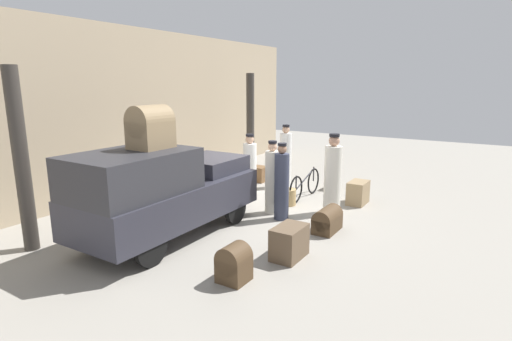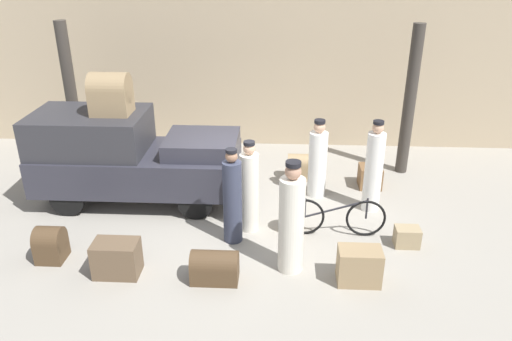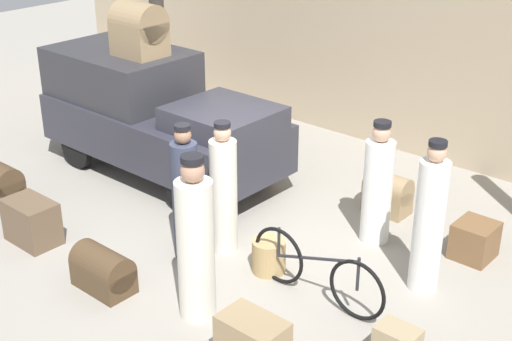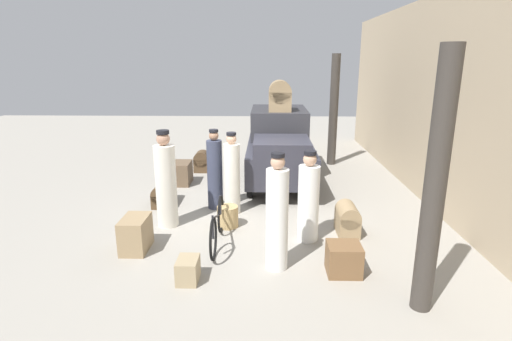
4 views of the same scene
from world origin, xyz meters
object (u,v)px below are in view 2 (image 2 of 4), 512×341
porter_with_bicycle (318,161)px  conductor_in_dark_uniform (249,190)px  suitcase_small_leather (370,177)px  trunk_umber_medium (359,266)px  porter_lifting_near_truck (374,170)px  trunk_wicker_pale (302,166)px  suitcase_tan_flat (407,237)px  wicker_basket (291,221)px  porter_carrying_trunk (232,199)px  bicycle (335,217)px  trunk_large_brown (117,258)px  truck (129,155)px  porter_standing_middle (291,222)px  trunk_on_truck_roof (110,94)px  trunk_barrel_dark (50,244)px  suitcase_black_upright (215,267)px

porter_with_bicycle → conductor_in_dark_uniform: (-1.30, -1.46, 0.05)m
suitcase_small_leather → trunk_umber_medium: trunk_umber_medium is taller
porter_lifting_near_truck → trunk_wicker_pale: (-1.31, 1.35, -0.56)m
trunk_wicker_pale → suitcase_tan_flat: bearing=-56.7°
wicker_basket → porter_carrying_trunk: 1.24m
porter_carrying_trunk → trunk_umber_medium: 2.38m
bicycle → trunk_large_brown: bicycle is taller
truck → trunk_large_brown: 2.68m
bicycle → porter_standing_middle: bearing=-127.1°
porter_lifting_near_truck → conductor_in_dark_uniform: porter_lifting_near_truck is taller
porter_with_bicycle → trunk_on_truck_roof: bearing=-174.3°
wicker_basket → trunk_umber_medium: bearing=-55.0°
trunk_barrel_dark → trunk_large_brown: trunk_barrel_dark is taller
trunk_wicker_pale → wicker_basket: bearing=-96.6°
truck → trunk_umber_medium: size_ratio=6.03×
conductor_in_dark_uniform → suitcase_tan_flat: size_ratio=4.08×
conductor_in_dark_uniform → trunk_barrel_dark: conductor_in_dark_uniform is taller
suitcase_small_leather → trunk_on_truck_roof: 5.58m
truck → suitcase_black_upright: bearing=-52.3°
conductor_in_dark_uniform → porter_carrying_trunk: porter_carrying_trunk is taller
wicker_basket → trunk_wicker_pale: 2.27m
porter_with_bicycle → truck: bearing=-174.0°
wicker_basket → porter_with_bicycle: porter_with_bicycle is taller
conductor_in_dark_uniform → suitcase_small_leather: bearing=37.4°
trunk_large_brown → trunk_on_truck_roof: size_ratio=0.89×
suitcase_small_leather → porter_carrying_trunk: bearing=-140.2°
suitcase_black_upright → porter_with_bicycle: bearing=60.1°
trunk_on_truck_roof → porter_with_bicycle: bearing=5.7°
porter_lifting_near_truck → porter_standing_middle: size_ratio=0.97×
trunk_umber_medium → trunk_on_truck_roof: (-4.46, 2.55, 1.93)m
wicker_basket → conductor_in_dark_uniform: bearing=177.9°
truck → trunk_wicker_pale: size_ratio=6.44×
conductor_in_dark_uniform → suitcase_tan_flat: conductor_in_dark_uniform is taller
truck → trunk_large_brown: size_ratio=5.63×
bicycle → wicker_basket: 0.80m
truck → porter_carrying_trunk: 2.64m
truck → porter_standing_middle: porter_standing_middle is taller
porter_lifting_near_truck → porter_standing_middle: bearing=-127.5°
porter_standing_middle → porter_carrying_trunk: porter_standing_middle is taller
trunk_umber_medium → wicker_basket: bearing=125.0°
porter_lifting_near_truck → trunk_umber_medium: 2.50m
suitcase_tan_flat → conductor_in_dark_uniform: bearing=171.3°
trunk_wicker_pale → trunk_umber_medium: size_ratio=0.94×
conductor_in_dark_uniform → bicycle: bearing=-5.0°
porter_standing_middle → suitcase_black_upright: (-1.17, -0.37, -0.62)m
wicker_basket → suitcase_small_leather: suitcase_small_leather is taller
trunk_barrel_dark → porter_standing_middle: bearing=-0.8°
truck → trunk_umber_medium: truck is taller
wicker_basket → trunk_large_brown: bearing=-152.1°
trunk_wicker_pale → trunk_barrel_dark: size_ratio=1.02×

